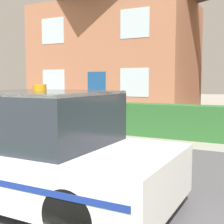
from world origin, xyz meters
The scene contains 4 objects.
road_strip centered at (0.00, 3.68, 0.01)m, with size 28.00×5.94×0.01m, color #4C4C51.
garden_hedge centered at (-0.78, 8.03, 0.48)m, with size 12.68×0.69×0.97m, color #2D662D.
police_car centered at (-0.70, 2.42, 0.70)m, with size 4.20×1.82×1.60m.
house_left centered at (-5.72, 14.83, 4.05)m, with size 8.75×5.56×7.94m.
Camera 1 is at (2.28, -0.83, 1.65)m, focal length 50.00 mm.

